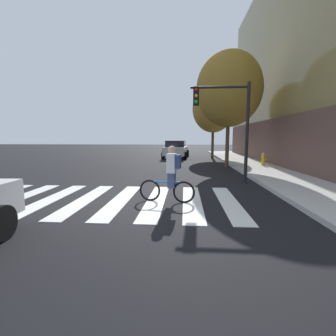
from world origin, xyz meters
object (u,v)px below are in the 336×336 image
Objects in this scene: fire_hydrant at (263,159)px; street_tree_mid at (213,108)px; cyclist at (171,174)px; sedan_mid at (176,149)px; traffic_light_near at (228,115)px; street_tree_near at (229,89)px.

street_tree_mid reaches higher than fire_hydrant.
cyclist is at bearing -100.93° from street_tree_mid.
sedan_mid is 1.16× the size of traffic_light_near.
street_tree_near is 6.71m from street_tree_mid.
fire_hydrant is at bearing -1.22° from street_tree_near.
traffic_light_near reaches higher than fire_hydrant.
sedan_mid is at bearing 130.69° from fire_hydrant.
traffic_light_near is 12.30m from street_tree_mid.
street_tree_near is (3.58, -6.80, 4.11)m from sedan_mid.
street_tree_mid reaches higher than cyclist.
street_tree_mid reaches higher than traffic_light_near.
fire_hydrant is (5.49, 8.81, -0.31)m from cyclist.
street_tree_near reaches higher than traffic_light_near.
street_tree_near is at bearing 70.26° from cyclist.
sedan_mid is 12.69m from traffic_light_near.
sedan_mid is at bearing 91.47° from cyclist.
traffic_light_near is 0.57× the size of street_tree_near.
traffic_light_near is (2.60, -12.25, 2.01)m from sedan_mid.
sedan_mid is at bearing 101.97° from traffic_light_near.
cyclist is at bearing -122.90° from traffic_light_near.
traffic_light_near is at bearing -121.30° from fire_hydrant.
cyclist is at bearing -88.53° from sedan_mid.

